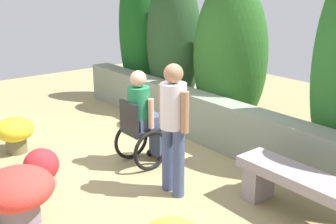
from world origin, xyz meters
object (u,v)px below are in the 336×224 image
(person_standing_companion, at_px, (173,121))
(flower_pot_purple_near, at_px, (42,169))
(flower_pot_terracotta_by_wall, at_px, (15,132))
(person_in_wheelchair, at_px, (143,121))
(flower_pot_small_foreground, at_px, (18,192))
(stone_bench, at_px, (305,190))

(person_standing_companion, xyz_separation_m, flower_pot_purple_near, (-1.07, -1.19, -0.64))
(person_standing_companion, xyz_separation_m, flower_pot_terracotta_by_wall, (-2.38, -1.07, -0.59))
(person_in_wheelchair, bearing_deg, flower_pot_small_foreground, -78.16)
(flower_pot_terracotta_by_wall, distance_m, flower_pot_small_foreground, 2.01)
(person_in_wheelchair, height_order, person_standing_companion, person_standing_companion)
(flower_pot_purple_near, distance_m, flower_pot_small_foreground, 0.78)
(flower_pot_terracotta_by_wall, xyz_separation_m, flower_pot_small_foreground, (1.91, -0.59, 0.05))
(person_standing_companion, height_order, flower_pot_small_foreground, person_standing_companion)
(person_standing_companion, relative_size, flower_pot_small_foreground, 2.12)
(flower_pot_terracotta_by_wall, height_order, flower_pot_small_foreground, flower_pot_small_foreground)
(flower_pot_small_foreground, bearing_deg, person_in_wheelchair, 102.95)
(flower_pot_small_foreground, bearing_deg, flower_pot_terracotta_by_wall, 162.77)
(person_in_wheelchair, xyz_separation_m, flower_pot_purple_near, (-0.18, -1.38, -0.36))
(stone_bench, xyz_separation_m, person_in_wheelchair, (-2.21, -0.51, 0.27))
(flower_pot_purple_near, xyz_separation_m, flower_pot_terracotta_by_wall, (-1.31, 0.12, 0.05))
(person_in_wheelchair, distance_m, flower_pot_terracotta_by_wall, 1.97)
(person_standing_companion, height_order, flower_pot_terracotta_by_wall, person_standing_companion)
(person_in_wheelchair, bearing_deg, flower_pot_terracotta_by_wall, -140.85)
(flower_pot_terracotta_by_wall, bearing_deg, person_in_wheelchair, 40.26)
(flower_pot_terracotta_by_wall, bearing_deg, flower_pot_small_foreground, -17.23)
(person_in_wheelchair, height_order, flower_pot_small_foreground, person_in_wheelchair)
(stone_bench, height_order, flower_pot_small_foreground, flower_pot_small_foreground)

